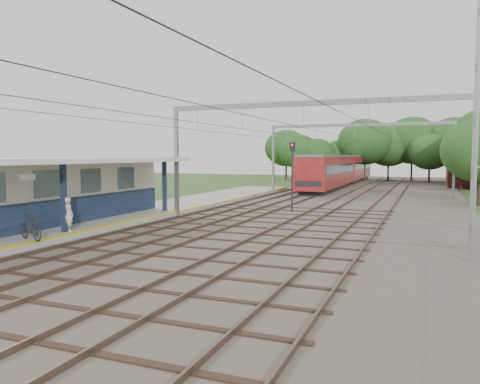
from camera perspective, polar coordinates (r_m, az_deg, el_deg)
The scene contains 13 objects.
ground at distance 15.31m, azimuth -19.41°, elevation -10.62°, with size 160.00×160.00×0.00m, color #2D4C1E.
ballast_bed at distance 41.65m, azimuth 13.78°, elevation -0.99°, with size 18.00×90.00×0.10m, color #473D33.
platform at distance 30.70m, azimuth -12.68°, elevation -2.64°, with size 5.00×52.00×0.35m, color gray.
yellow_stripe at distance 29.46m, azimuth -9.07°, elevation -2.53°, with size 0.45×52.00×0.01m, color yellow.
station_building at distance 26.07m, azimuth -24.04°, elevation -0.04°, with size 3.41×18.00×3.40m.
canopy at distance 24.52m, azimuth -24.04°, elevation 3.44°, with size 6.40×20.00×3.44m.
rail_tracks at distance 42.06m, azimuth 10.41°, elevation -0.71°, with size 11.80×88.00×0.15m.
catenary_system at distance 36.94m, azimuth 11.94°, elevation 6.85°, with size 17.22×88.00×7.00m.
tree_band at distance 68.44m, azimuth 16.97°, elevation 5.12°, with size 31.72×30.88×8.82m.
person at distance 23.33m, azimuth -20.17°, elevation -2.60°, with size 0.59×0.39×1.62m, color silver.
bicycle at distance 21.57m, azimuth -24.17°, elevation -3.96°, with size 0.52×1.85×1.11m, color black.
train at distance 62.17m, azimuth 12.36°, elevation 2.77°, with size 2.98×37.13×3.91m.
signal_post at distance 31.70m, azimuth 6.40°, elevation 2.99°, with size 0.35×0.30×4.78m.
Camera 1 is at (9.84, -11.05, 3.92)m, focal length 35.00 mm.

